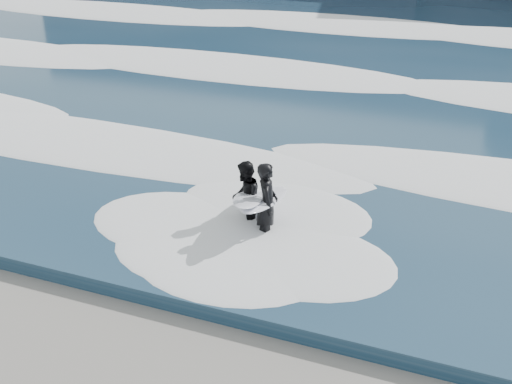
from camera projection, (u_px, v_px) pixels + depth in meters
sea at (445, 21)px, 31.79m from camera, size 90.00×52.00×0.30m
foam_near at (343, 166)px, 14.93m from camera, size 60.00×3.20×0.20m
foam_mid at (398, 86)px, 20.78m from camera, size 60.00×4.00×0.24m
foam_far at (435, 31)px, 28.31m from camera, size 60.00×4.80×0.30m
surfer_left at (263, 203)px, 12.24m from camera, size 1.28×2.18×1.69m
surfer_right at (249, 198)px, 12.58m from camera, size 1.09×2.17×1.53m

